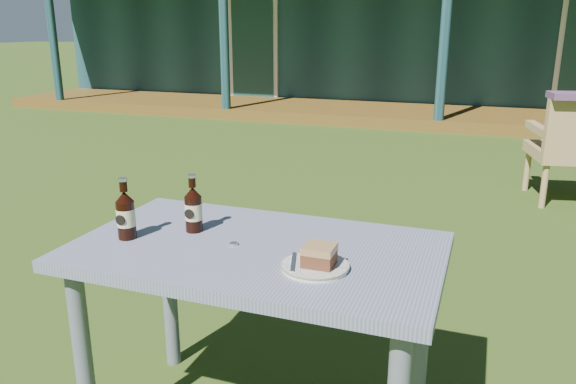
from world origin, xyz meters
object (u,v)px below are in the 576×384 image
at_px(cafe_table, 257,274).
at_px(cola_bottle_far, 126,215).
at_px(plate, 315,266).
at_px(cola_bottle_near, 193,209).
at_px(cake_slice, 319,255).

bearing_deg(cafe_table, cola_bottle_far, -168.97).
xyz_separation_m(plate, cola_bottle_near, (-0.49, 0.16, 0.07)).
bearing_deg(cake_slice, plate, -176.65).
xyz_separation_m(cola_bottle_near, cola_bottle_far, (-0.18, -0.14, 0.00)).
distance_m(cafe_table, cola_bottle_near, 0.32).
bearing_deg(plate, cake_slice, 3.35).
distance_m(cafe_table, cola_bottle_far, 0.48).
bearing_deg(cake_slice, cola_bottle_near, 162.45).
relative_size(plate, cake_slice, 2.22).
height_order(cake_slice, cola_bottle_far, cola_bottle_far).
bearing_deg(cafe_table, cake_slice, -23.58).
xyz_separation_m(cafe_table, cola_bottle_far, (-0.44, -0.09, 0.19)).
relative_size(cake_slice, cola_bottle_far, 0.44).
xyz_separation_m(plate, cola_bottle_far, (-0.67, 0.02, 0.08)).
relative_size(cafe_table, cola_bottle_far, 5.70).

